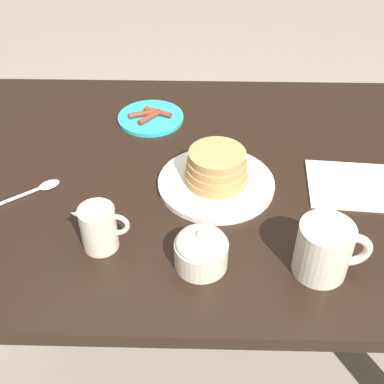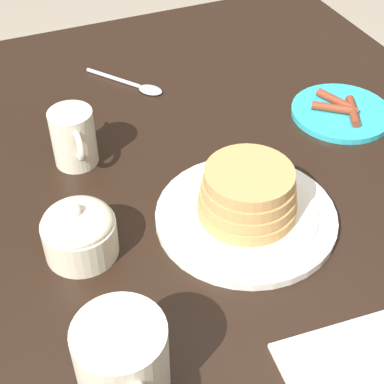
# 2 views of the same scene
# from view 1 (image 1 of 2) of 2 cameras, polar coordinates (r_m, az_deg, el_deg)

# --- Properties ---
(ground_plane) EXTENTS (8.00, 8.00, 0.00)m
(ground_plane) POSITION_cam_1_polar(r_m,az_deg,el_deg) (1.63, 3.42, -18.78)
(ground_plane) COLOR gray
(dining_table) EXTENTS (1.37, 0.84, 0.75)m
(dining_table) POSITION_cam_1_polar(r_m,az_deg,el_deg) (1.14, 4.63, -2.40)
(dining_table) COLOR black
(dining_table) RESTS_ON ground_plane
(pancake_plate) EXTENTS (0.25, 0.25, 0.09)m
(pancake_plate) POSITION_cam_1_polar(r_m,az_deg,el_deg) (1.00, 2.92, 2.14)
(pancake_plate) COLOR white
(pancake_plate) RESTS_ON dining_table
(side_plate_bacon) EXTENTS (0.17, 0.17, 0.02)m
(side_plate_bacon) POSITION_cam_1_polar(r_m,az_deg,el_deg) (1.23, -4.91, 8.81)
(side_plate_bacon) COLOR #2DADBC
(side_plate_bacon) RESTS_ON dining_table
(coffee_mug) EXTENTS (0.13, 0.09, 0.10)m
(coffee_mug) POSITION_cam_1_polar(r_m,az_deg,el_deg) (0.84, 15.53, -6.53)
(coffee_mug) COLOR beige
(coffee_mug) RESTS_ON dining_table
(creamer_pitcher) EXTENTS (0.10, 0.07, 0.09)m
(creamer_pitcher) POSITION_cam_1_polar(r_m,az_deg,el_deg) (0.87, -11.04, -4.10)
(creamer_pitcher) COLOR beige
(creamer_pitcher) RESTS_ON dining_table
(sugar_bowl) EXTENTS (0.09, 0.09, 0.08)m
(sugar_bowl) POSITION_cam_1_polar(r_m,az_deg,el_deg) (0.83, 1.10, -6.87)
(sugar_bowl) COLOR beige
(sugar_bowl) RESTS_ON dining_table
(napkin) EXTENTS (0.19, 0.17, 0.01)m
(napkin) POSITION_cam_1_polar(r_m,az_deg,el_deg) (1.07, 18.17, 0.76)
(napkin) COLOR silver
(napkin) RESTS_ON dining_table
(spoon) EXTENTS (0.14, 0.11, 0.01)m
(spoon) POSITION_cam_1_polar(r_m,az_deg,el_deg) (1.05, -17.92, 0.28)
(spoon) COLOR silver
(spoon) RESTS_ON dining_table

